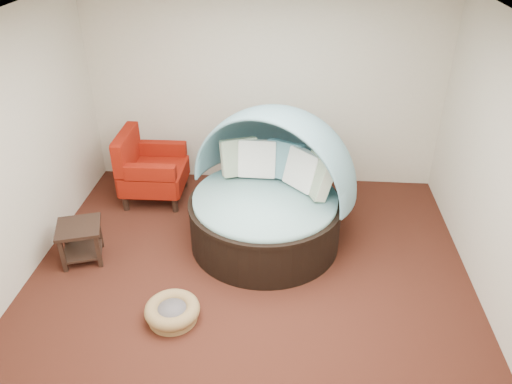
# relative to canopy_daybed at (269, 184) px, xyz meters

# --- Properties ---
(floor) EXTENTS (5.00, 5.00, 0.00)m
(floor) POSITION_rel_canopy_daybed_xyz_m (-0.17, -0.93, -0.78)
(floor) COLOR #482114
(floor) RESTS_ON ground
(wall_back) EXTENTS (5.00, 0.00, 5.00)m
(wall_back) POSITION_rel_canopy_daybed_xyz_m (-0.17, 1.57, 0.62)
(wall_back) COLOR beige
(wall_back) RESTS_ON floor
(wall_left) EXTENTS (0.00, 5.00, 5.00)m
(wall_left) POSITION_rel_canopy_daybed_xyz_m (-2.67, -0.93, 0.62)
(wall_left) COLOR beige
(wall_left) RESTS_ON floor
(wall_right) EXTENTS (0.00, 5.00, 5.00)m
(wall_right) POSITION_rel_canopy_daybed_xyz_m (2.33, -0.93, 0.62)
(wall_right) COLOR beige
(wall_right) RESTS_ON floor
(ceiling) EXTENTS (5.00, 5.00, 0.00)m
(ceiling) POSITION_rel_canopy_daybed_xyz_m (-0.17, -0.93, 2.02)
(ceiling) COLOR white
(ceiling) RESTS_ON wall_back
(canopy_daybed) EXTENTS (2.45, 2.42, 1.69)m
(canopy_daybed) POSITION_rel_canopy_daybed_xyz_m (0.00, 0.00, 0.00)
(canopy_daybed) COLOR black
(canopy_daybed) RESTS_ON floor
(pet_basket) EXTENTS (0.59, 0.59, 0.20)m
(pet_basket) POSITION_rel_canopy_daybed_xyz_m (-0.90, -1.50, -0.68)
(pet_basket) COLOR olive
(pet_basket) RESTS_ON floor
(red_armchair) EXTENTS (0.87, 0.88, 1.01)m
(red_armchair) POSITION_rel_canopy_daybed_xyz_m (-1.73, 0.85, -0.32)
(red_armchair) COLOR black
(red_armchair) RESTS_ON floor
(side_table) EXTENTS (0.62, 0.62, 0.47)m
(side_table) POSITION_rel_canopy_daybed_xyz_m (-2.17, -0.61, -0.48)
(side_table) COLOR black
(side_table) RESTS_ON floor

